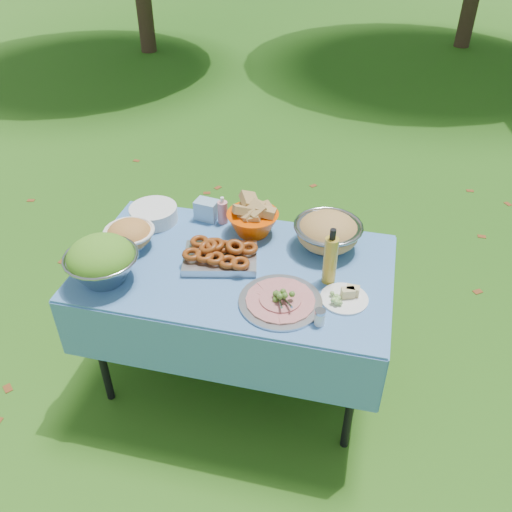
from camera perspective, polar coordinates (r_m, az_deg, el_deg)
The scene contains 14 objects.
ground at distance 3.10m, azimuth -1.82°, elevation -12.16°, with size 80.00×80.00×0.00m, color #0E3D0B.
picnic_table at distance 2.82m, azimuth -1.97°, elevation -7.10°, with size 1.46×0.86×0.76m, color #84BCFF.
salad_bowl at distance 2.52m, azimuth -15.96°, elevation -0.48°, with size 0.33×0.33×0.22m, color #9CA1A5, non-canonical shape.
pasta_bowl_white at distance 2.73m, azimuth -13.18°, elevation 2.25°, with size 0.24×0.24×0.14m, color white, non-canonical shape.
plate_stack at distance 2.91m, azimuth -10.72°, elevation 4.38°, with size 0.25×0.25×0.08m, color white.
wipes_box at distance 2.88m, azimuth -5.20°, elevation 4.88°, with size 0.12×0.08×0.11m, color #8BB9DB.
sanitizer_bottle at distance 2.83m, azimuth -3.53°, elevation 4.86°, with size 0.05×0.05×0.15m, color pink.
bread_bowl at distance 2.74m, azimuth -0.35°, elevation 4.02°, with size 0.26×0.26×0.18m, color #F34A00, non-canonical shape.
pasta_bowl_steel at distance 2.66m, azimuth 7.58°, elevation 2.56°, with size 0.33×0.33×0.18m, color #9CA1A5, non-canonical shape.
fried_tray at distance 2.57m, azimuth -3.78°, elevation 0.10°, with size 0.35×0.24×0.08m, color #B2B3B7.
charcuterie_platter at distance 2.34m, azimuth 2.60°, elevation -4.17°, with size 0.37×0.37×0.08m, color #B5B6BC.
oil_bottle at distance 2.41m, azimuth 7.86°, elevation -0.00°, with size 0.06×0.06×0.28m, color gold.
cheese_plate at distance 2.39m, azimuth 9.32°, elevation -4.02°, with size 0.21×0.21×0.06m, color white.
shaker at distance 2.26m, azimuth 6.72°, elevation -6.41°, with size 0.05×0.05×0.07m, color white.
Camera 1 is at (0.56, -1.94, 2.34)m, focal length 38.00 mm.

